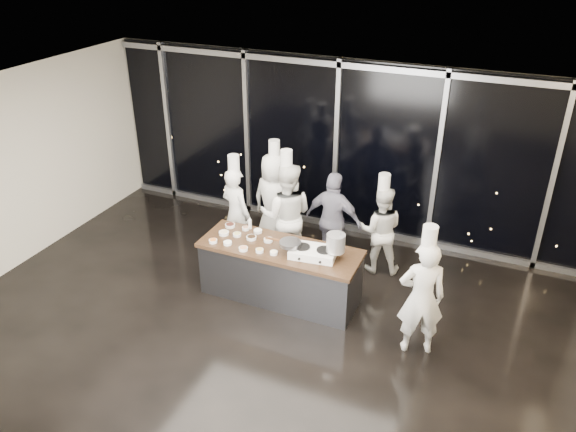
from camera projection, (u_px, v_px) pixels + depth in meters
name	position (u px, v px, depth m)	size (l,w,h in m)	color
ground	(255.00, 330.00, 8.09)	(9.00, 9.00, 0.00)	black
room_shell	(263.00, 191.00, 6.99)	(9.02, 7.02, 3.21)	beige
window_wall	(337.00, 148.00, 10.14)	(8.90, 0.11, 3.20)	black
demo_counter	(280.00, 272.00, 8.61)	(2.46, 0.86, 0.90)	#3D3D42
stove	(313.00, 252.00, 8.15)	(0.71, 0.49, 0.14)	white
frying_pan	(290.00, 243.00, 8.18)	(0.58, 0.36, 0.05)	gray
stock_pot	(336.00, 243.00, 7.97)	(0.27, 0.27, 0.27)	silver
prep_bowls	(243.00, 238.00, 8.61)	(1.13, 0.71, 0.05)	silver
squeeze_bottle	(250.00, 223.00, 8.87)	(0.06, 0.06, 0.21)	silver
chef_far_left	(236.00, 213.00, 9.51)	(0.70, 0.57, 1.89)	silver
chef_left	(275.00, 201.00, 9.76)	(0.94, 0.67, 2.03)	silver
chef_center	(286.00, 215.00, 9.25)	(1.06, 0.93, 2.07)	silver
guest	(333.00, 221.00, 9.26)	(1.03, 0.51, 1.69)	black
chef_right	(380.00, 229.00, 9.16)	(0.86, 0.74, 1.75)	silver
chef_side	(421.00, 297.00, 7.34)	(0.72, 0.60, 1.92)	silver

